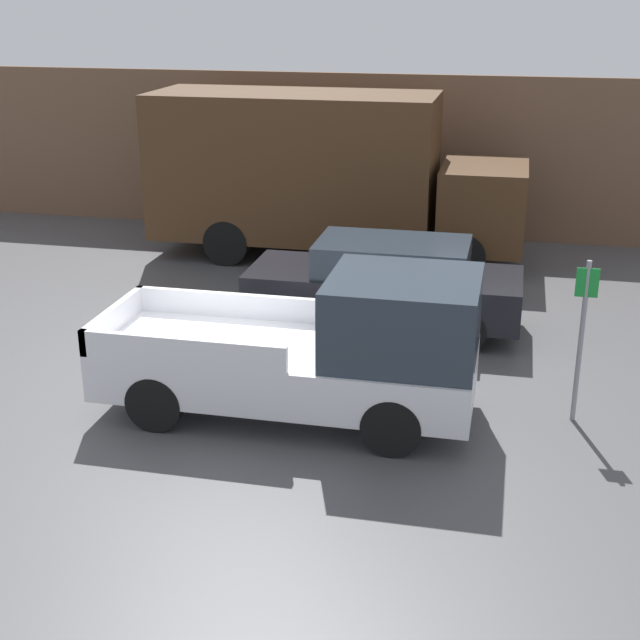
{
  "coord_description": "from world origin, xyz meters",
  "views": [
    {
      "loc": [
        4.06,
        -11.18,
        5.69
      ],
      "look_at": [
        1.38,
        0.96,
        1.07
      ],
      "focal_mm": 50.0,
      "sensor_mm": 36.0,
      "label": 1
    }
  ],
  "objects_px": {
    "pickup_truck": "(322,351)",
    "parking_sign": "(582,333)",
    "car": "(386,284)",
    "newspaper_box": "(327,212)",
    "delivery_truck": "(319,172)"
  },
  "relations": [
    {
      "from": "parking_sign",
      "to": "newspaper_box",
      "type": "xyz_separation_m",
      "value": [
        -5.52,
        9.31,
        -0.78
      ]
    },
    {
      "from": "pickup_truck",
      "to": "car",
      "type": "height_order",
      "value": "pickup_truck"
    },
    {
      "from": "newspaper_box",
      "to": "parking_sign",
      "type": "bearing_deg",
      "value": -59.34
    },
    {
      "from": "delivery_truck",
      "to": "car",
      "type": "bearing_deg",
      "value": -63.29
    },
    {
      "from": "pickup_truck",
      "to": "parking_sign",
      "type": "relative_size",
      "value": 2.25
    },
    {
      "from": "car",
      "to": "parking_sign",
      "type": "relative_size",
      "value": 2.04
    },
    {
      "from": "newspaper_box",
      "to": "car",
      "type": "bearing_deg",
      "value": -69.17
    },
    {
      "from": "car",
      "to": "newspaper_box",
      "type": "relative_size",
      "value": 4.42
    },
    {
      "from": "parking_sign",
      "to": "car",
      "type": "bearing_deg",
      "value": 135.98
    },
    {
      "from": "pickup_truck",
      "to": "delivery_truck",
      "type": "height_order",
      "value": "delivery_truck"
    },
    {
      "from": "car",
      "to": "delivery_truck",
      "type": "distance_m",
      "value": 4.91
    },
    {
      "from": "delivery_truck",
      "to": "newspaper_box",
      "type": "relative_size",
      "value": 7.56
    },
    {
      "from": "pickup_truck",
      "to": "newspaper_box",
      "type": "xyz_separation_m",
      "value": [
        -2.04,
        9.95,
        -0.46
      ]
    },
    {
      "from": "pickup_truck",
      "to": "newspaper_box",
      "type": "distance_m",
      "value": 10.16
    },
    {
      "from": "pickup_truck",
      "to": "delivery_truck",
      "type": "bearing_deg",
      "value": 102.81
    }
  ]
}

